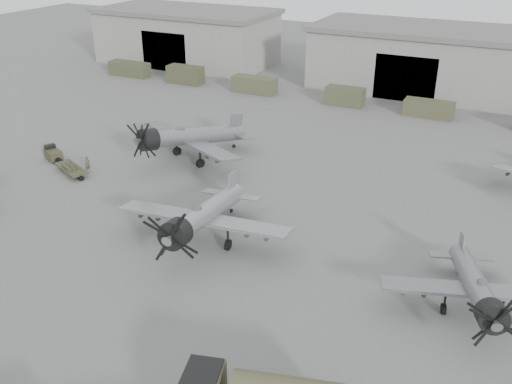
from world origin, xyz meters
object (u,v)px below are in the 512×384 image
Objects in this scene: aircraft_far_0 at (186,137)px; aircraft_mid_2 at (477,289)px; ground_crew at (88,164)px; aircraft_mid_1 at (201,217)px; tug_trailer at (60,160)px.

aircraft_mid_2 is at bearing -0.57° from aircraft_far_0.
aircraft_mid_2 is 36.69m from ground_crew.
aircraft_mid_1 is 0.98× the size of aircraft_far_0.
tug_trailer is 3.64m from ground_crew.
ground_crew is (-36.04, 6.80, -1.25)m from aircraft_mid_2.
aircraft_mid_2 reaches higher than ground_crew.
aircraft_far_0 reaches higher than aircraft_mid_1.
ground_crew is at bearing 151.74° from aircraft_mid_1.
aircraft_mid_2 reaches higher than tug_trailer.
ground_crew is at bearing 150.85° from aircraft_mid_2.
tug_trailer is at bearing 151.69° from aircraft_mid_2.
aircraft_mid_1 is 19.12m from aircraft_mid_2.
tug_trailer is at bearing 155.13° from aircraft_mid_1.
aircraft_mid_1 is at bearing 161.70° from aircraft_mid_2.
tug_trailer is 4.62× the size of ground_crew.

